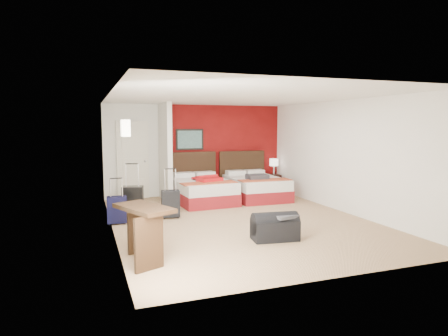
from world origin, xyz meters
name	(u,v)px	position (x,y,z in m)	size (l,w,h in m)	color
ground	(240,220)	(0.00, 0.00, 0.00)	(6.50, 6.50, 0.00)	tan
room_walls	(158,156)	(-1.40, 1.42, 1.26)	(5.02, 6.52, 2.50)	white
red_accent_panel	(222,150)	(0.75, 3.23, 1.25)	(3.50, 0.04, 2.50)	maroon
partition_wall	(165,152)	(-1.00, 2.61, 1.25)	(0.12, 1.20, 2.50)	silver
entry_door	(133,160)	(-1.75, 3.20, 1.02)	(0.82, 0.06, 2.05)	silver
bed_left	(202,191)	(-0.18, 2.09, 0.28)	(1.32, 1.88, 0.56)	silver
bed_right	(256,188)	(1.32, 2.11, 0.28)	(1.30, 1.86, 0.56)	white
red_suitcase_open	(207,179)	(-0.08, 1.99, 0.61)	(0.57, 0.79, 0.10)	#B40F14
jacket_bundle	(257,177)	(1.22, 1.81, 0.62)	(0.52, 0.42, 0.12)	#37373C
nightstand	(274,183)	(2.26, 2.92, 0.25)	(0.36, 0.36, 0.51)	black
table_lamp	(274,167)	(2.26, 2.92, 0.74)	(0.26, 0.26, 0.46)	white
suitcase_black	(133,203)	(-2.03, 0.96, 0.32)	(0.43, 0.27, 0.64)	black
suitcase_charcoal	(171,205)	(-1.28, 0.69, 0.28)	(0.37, 0.23, 0.55)	black
suitcase_navy	(117,211)	(-2.38, 0.55, 0.26)	(0.37, 0.23, 0.52)	black
duffel_bag	(275,229)	(0.05, -1.48, 0.19)	(0.77, 0.41, 0.39)	black
jacket_draped	(284,216)	(0.20, -1.53, 0.42)	(0.40, 0.34, 0.05)	#3E3F44
desk	(144,233)	(-2.18, -1.76, 0.40)	(0.48, 0.96, 0.80)	black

